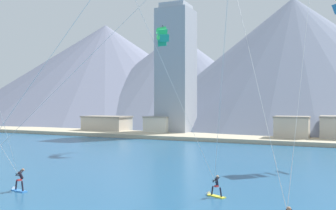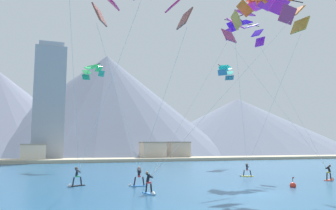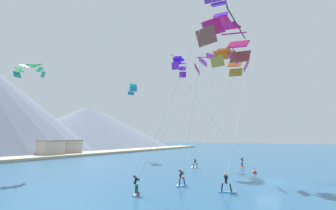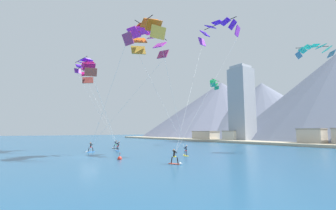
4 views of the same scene
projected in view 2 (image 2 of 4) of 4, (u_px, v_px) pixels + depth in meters
The scene contains 20 objects.
ground_plane at pixel (253, 194), 25.37m from camera, with size 400.00×400.00×0.00m, color #23567F.
kitesurfer_near_lead at pixel (245, 173), 39.17m from camera, with size 1.76×1.03×1.65m.
kitesurfer_near_trail at pixel (150, 187), 25.14m from camera, with size 0.76×1.79×1.80m.
kitesurfer_mid_center at pixel (137, 180), 30.09m from camera, with size 1.78×0.76×1.80m.
kitesurfer_far_left at pixel (330, 175), 34.91m from camera, with size 1.77×0.96×1.77m.
kitesurfer_far_right at pixel (75, 180), 30.01m from camera, with size 1.73×1.16×1.81m.
parafoil_kite_near_lead at pixel (269, 11), 34.69m from camera, with size 8.35×8.05×18.09m.
parafoil_kite_near_trail at pixel (256, 15), 35.18m from camera, with size 15.13×8.80×17.52m.
parafoil_kite_mid_center at pixel (143, 2), 26.02m from camera, with size 7.75×7.31×14.94m.
parafoil_kite_far_left at pixel (245, 30), 46.61m from camera, with size 6.98×12.51×20.00m.
parafoil_kite_distant_high_outer at pixel (93, 70), 58.86m from camera, with size 3.67×5.07×2.45m.
parafoil_kite_distant_low_drift at pixel (226, 71), 65.80m from camera, with size 5.54×5.70×2.31m.
race_marker_buoy at pixel (293, 185), 29.22m from camera, with size 0.56×0.56×1.02m.
shoreline_strip at pixel (122, 160), 75.13m from camera, with size 180.00×10.00×0.70m, color #BCAD8E.
shore_building_promenade_mid at pixel (176, 150), 84.44m from camera, with size 5.47×7.04×4.54m.
shore_building_quay_east at pixel (34, 153), 72.62m from camera, with size 5.42×4.64×3.97m.
shore_building_quay_west at pixel (153, 151), 79.68m from camera, with size 5.98×4.63×4.47m.
highrise_tower at pixel (50, 102), 77.44m from camera, with size 7.00×7.00×27.83m.
mountain_peak_west_ridge at pixel (106, 104), 124.50m from camera, with size 93.83×93.83×37.94m.
mountain_peak_east_shoulder at pixel (238, 126), 144.17m from camera, with size 95.73×95.73×24.09m.
Camera 2 is at (-14.67, -22.47, 3.78)m, focal length 35.00 mm.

